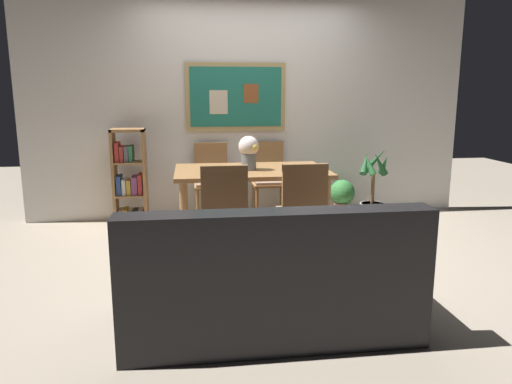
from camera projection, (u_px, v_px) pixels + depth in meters
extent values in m
plane|color=tan|center=(267.00, 253.00, 4.58)|extent=(12.00, 12.00, 0.00)
cube|color=silver|center=(248.00, 108.00, 5.75)|extent=(5.20, 0.10, 2.60)
cube|color=tan|center=(236.00, 97.00, 5.64)|extent=(1.16, 0.02, 0.78)
cube|color=#1E7260|center=(236.00, 97.00, 5.63)|extent=(1.06, 0.01, 0.68)
cube|color=beige|center=(219.00, 102.00, 5.61)|extent=(0.21, 0.00, 0.27)
cube|color=brown|center=(251.00, 94.00, 5.64)|extent=(0.17, 0.00, 0.22)
cube|color=#9E7042|center=(251.00, 171.00, 4.85)|extent=(1.50, 0.95, 0.04)
cylinder|color=#9E7042|center=(184.00, 219.00, 4.46)|extent=(0.07, 0.07, 0.69)
cylinder|color=#9E7042|center=(326.00, 214.00, 4.63)|extent=(0.07, 0.07, 0.69)
cylinder|color=#9E7042|center=(185.00, 200.00, 5.22)|extent=(0.07, 0.07, 0.69)
cylinder|color=#9E7042|center=(307.00, 197.00, 5.40)|extent=(0.07, 0.07, 0.69)
cube|color=#9E7042|center=(299.00, 215.00, 4.24)|extent=(0.40, 0.40, 0.03)
cube|color=#997A66|center=(300.00, 212.00, 4.24)|extent=(0.36, 0.36, 0.03)
cylinder|color=#9E7042|center=(284.00, 246.00, 4.10)|extent=(0.04, 0.04, 0.42)
cylinder|color=#9E7042|center=(323.00, 244.00, 4.15)|extent=(0.04, 0.04, 0.42)
cylinder|color=#9E7042|center=(277.00, 235.00, 4.43)|extent=(0.04, 0.04, 0.42)
cylinder|color=#9E7042|center=(313.00, 233.00, 4.48)|extent=(0.04, 0.04, 0.42)
cube|color=#9E7042|center=(305.00, 192.00, 4.02)|extent=(0.38, 0.04, 0.46)
cube|color=#9E7042|center=(305.00, 168.00, 3.98)|extent=(0.38, 0.05, 0.06)
cube|color=#9E7042|center=(212.00, 186.00, 5.55)|extent=(0.40, 0.40, 0.03)
cube|color=#997A66|center=(212.00, 183.00, 5.55)|extent=(0.36, 0.36, 0.03)
cylinder|color=#9E7042|center=(226.00, 201.00, 5.79)|extent=(0.04, 0.04, 0.42)
cylinder|color=#9E7042|center=(197.00, 202.00, 5.74)|extent=(0.04, 0.04, 0.42)
cylinder|color=#9E7042|center=(228.00, 208.00, 5.46)|extent=(0.04, 0.04, 0.42)
cylinder|color=#9E7042|center=(198.00, 209.00, 5.41)|extent=(0.04, 0.04, 0.42)
cube|color=#9E7042|center=(211.00, 162.00, 5.68)|extent=(0.38, 0.04, 0.46)
cube|color=#9E7042|center=(211.00, 145.00, 5.64)|extent=(0.38, 0.05, 0.06)
cube|color=#9E7042|center=(270.00, 184.00, 5.67)|extent=(0.40, 0.40, 0.03)
cube|color=#997A66|center=(270.00, 181.00, 5.67)|extent=(0.36, 0.36, 0.03)
cylinder|color=#9E7042|center=(281.00, 199.00, 5.91)|extent=(0.04, 0.04, 0.42)
cylinder|color=#9E7042|center=(253.00, 200.00, 5.86)|extent=(0.04, 0.04, 0.42)
cylinder|color=#9E7042|center=(286.00, 205.00, 5.58)|extent=(0.04, 0.04, 0.42)
cylinder|color=#9E7042|center=(257.00, 206.00, 5.53)|extent=(0.04, 0.04, 0.42)
cube|color=#9E7042|center=(267.00, 161.00, 5.80)|extent=(0.38, 0.04, 0.46)
cube|color=#9E7042|center=(267.00, 144.00, 5.76)|extent=(0.38, 0.05, 0.06)
cube|color=#9E7042|center=(223.00, 217.00, 4.16)|extent=(0.40, 0.40, 0.03)
cube|color=#997A66|center=(223.00, 214.00, 4.16)|extent=(0.36, 0.36, 0.03)
cylinder|color=#9E7042|center=(204.00, 249.00, 4.02)|extent=(0.04, 0.04, 0.42)
cylinder|color=#9E7042|center=(245.00, 248.00, 4.07)|extent=(0.04, 0.04, 0.42)
cylinder|color=#9E7042|center=(203.00, 237.00, 4.35)|extent=(0.04, 0.04, 0.42)
cylinder|color=#9E7042|center=(241.00, 236.00, 4.40)|extent=(0.04, 0.04, 0.42)
cube|color=#9E7042|center=(224.00, 194.00, 3.94)|extent=(0.38, 0.04, 0.46)
cube|color=#9E7042|center=(224.00, 169.00, 3.90)|extent=(0.38, 0.05, 0.06)
cube|color=black|center=(268.00, 296.00, 3.13)|extent=(1.80, 0.84, 0.40)
cube|color=black|center=(277.00, 249.00, 2.74)|extent=(1.80, 0.20, 0.44)
cube|color=black|center=(137.00, 256.00, 2.96)|extent=(0.18, 0.80, 0.22)
cube|color=black|center=(391.00, 245.00, 3.18)|extent=(0.18, 0.80, 0.22)
cube|color=#334C72|center=(197.00, 255.00, 2.83)|extent=(0.32, 0.16, 0.33)
cube|color=maroon|center=(273.00, 251.00, 2.89)|extent=(0.32, 0.16, 0.33)
cube|color=maroon|center=(346.00, 248.00, 2.95)|extent=(0.32, 0.16, 0.33)
cube|color=#9E7042|center=(115.00, 179.00, 5.36)|extent=(0.03, 0.28, 1.10)
cube|color=#9E7042|center=(145.00, 178.00, 5.40)|extent=(0.03, 0.28, 1.10)
cube|color=#9E7042|center=(133.00, 225.00, 5.48)|extent=(0.36, 0.28, 0.03)
cube|color=#9E7042|center=(127.00, 130.00, 5.27)|extent=(0.36, 0.28, 0.03)
cube|color=#9E7042|center=(131.00, 195.00, 5.41)|extent=(0.30, 0.28, 0.02)
cube|color=#9E7042|center=(129.00, 162.00, 5.34)|extent=(0.30, 0.28, 0.02)
cube|color=beige|center=(121.00, 217.00, 5.45)|extent=(0.04, 0.22, 0.17)
cube|color=gold|center=(126.00, 216.00, 5.46)|extent=(0.05, 0.22, 0.18)
cube|color=beige|center=(131.00, 217.00, 5.46)|extent=(0.04, 0.22, 0.16)
cube|color=black|center=(136.00, 217.00, 5.47)|extent=(0.06, 0.22, 0.16)
cube|color=beige|center=(141.00, 216.00, 5.48)|extent=(0.05, 0.22, 0.17)
cube|color=#2D4C8C|center=(120.00, 185.00, 5.38)|extent=(0.05, 0.22, 0.21)
cube|color=beige|center=(125.00, 186.00, 5.39)|extent=(0.04, 0.22, 0.17)
cube|color=gold|center=(130.00, 187.00, 5.39)|extent=(0.05, 0.22, 0.16)
cube|color=#7F3F72|center=(135.00, 185.00, 5.40)|extent=(0.06, 0.22, 0.20)
cube|color=#B2332D|center=(141.00, 184.00, 5.40)|extent=(0.05, 0.22, 0.22)
cube|color=#B2332D|center=(118.00, 152.00, 5.30)|extent=(0.04, 0.22, 0.21)
cube|color=#B2332D|center=(122.00, 154.00, 5.31)|extent=(0.04, 0.22, 0.17)
cube|color=#595960|center=(127.00, 154.00, 5.32)|extent=(0.04, 0.22, 0.17)
cube|color=#337247|center=(131.00, 153.00, 5.32)|extent=(0.04, 0.22, 0.17)
cylinder|color=brown|center=(342.00, 209.00, 5.88)|extent=(0.20, 0.20, 0.19)
cylinder|color=#332319|center=(342.00, 203.00, 5.87)|extent=(0.18, 0.18, 0.02)
sphere|color=#387F3D|center=(342.00, 192.00, 5.84)|extent=(0.30, 0.30, 0.30)
cylinder|color=#387F3D|center=(348.00, 210.00, 5.78)|extent=(0.03, 0.03, 0.23)
cylinder|color=#387F3D|center=(348.00, 206.00, 5.96)|extent=(0.03, 0.03, 0.22)
cylinder|color=#B2ADA3|center=(371.00, 214.00, 5.53)|extent=(0.27, 0.27, 0.25)
cylinder|color=#332319|center=(372.00, 204.00, 5.51)|extent=(0.25, 0.25, 0.02)
cylinder|color=brown|center=(373.00, 188.00, 5.47)|extent=(0.04, 0.04, 0.34)
cone|color=#235B2D|center=(384.00, 164.00, 5.42)|extent=(0.11, 0.26, 0.26)
cone|color=#235B2D|center=(375.00, 160.00, 5.53)|extent=(0.28, 0.19, 0.31)
cone|color=#235B2D|center=(365.00, 164.00, 5.46)|extent=(0.19, 0.23, 0.25)
cone|color=#235B2D|center=(369.00, 165.00, 5.38)|extent=(0.16, 0.21, 0.25)
cone|color=#235B2D|center=(380.00, 164.00, 5.34)|extent=(0.23, 0.16, 0.28)
cylinder|color=slate|center=(249.00, 162.00, 4.78)|extent=(0.15, 0.15, 0.16)
sphere|color=silver|center=(249.00, 146.00, 4.75)|extent=(0.20, 0.20, 0.20)
sphere|color=pink|center=(244.00, 145.00, 4.81)|extent=(0.07, 0.07, 0.07)
sphere|color=#EACC4C|center=(254.00, 148.00, 4.70)|extent=(0.07, 0.07, 0.07)
sphere|color=#D86633|center=(256.00, 147.00, 4.79)|extent=(0.06, 0.06, 0.06)
cube|color=black|center=(294.00, 170.00, 4.75)|extent=(0.11, 0.16, 0.02)
cube|color=gray|center=(294.00, 168.00, 4.75)|extent=(0.07, 0.10, 0.00)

